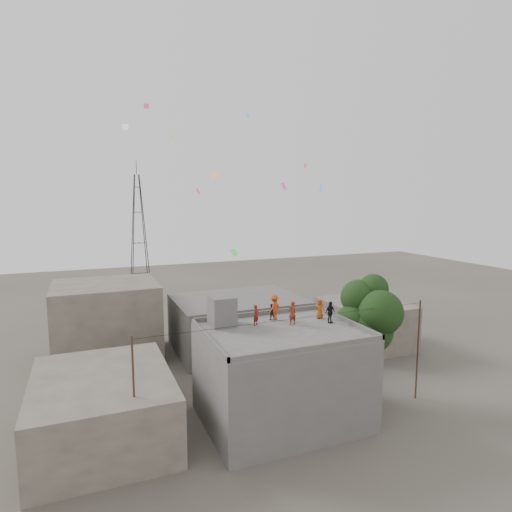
{
  "coord_description": "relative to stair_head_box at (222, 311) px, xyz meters",
  "views": [
    {
      "loc": [
        -11.63,
        -24.16,
        14.6
      ],
      "look_at": [
        -0.99,
        1.96,
        10.79
      ],
      "focal_mm": 30.0,
      "sensor_mm": 36.0,
      "label": 1
    }
  ],
  "objects": [
    {
      "name": "ground",
      "position": [
        3.2,
        -2.6,
        -7.1
      ],
      "size": [
        140.0,
        140.0,
        0.0
      ],
      "primitive_type": "plane",
      "color": "#464139",
      "rests_on": "ground"
    },
    {
      "name": "main_building",
      "position": [
        3.2,
        -2.6,
        -4.05
      ],
      "size": [
        10.0,
        8.0,
        6.1
      ],
      "color": "#54524F",
      "rests_on": "ground"
    },
    {
      "name": "parapet",
      "position": [
        3.2,
        -2.6,
        -0.85
      ],
      "size": [
        10.0,
        8.0,
        0.3
      ],
      "color": "#54524F",
      "rests_on": "main_building"
    },
    {
      "name": "stair_head_box",
      "position": [
        0.0,
        0.0,
        0.0
      ],
      "size": [
        1.6,
        1.8,
        2.0
      ],
      "primitive_type": "cube",
      "color": "#54524F",
      "rests_on": "main_building"
    },
    {
      "name": "neighbor_west",
      "position": [
        -7.8,
        -0.6,
        -5.1
      ],
      "size": [
        8.0,
        10.0,
        4.0
      ],
      "primitive_type": "cube",
      "color": "#564E44",
      "rests_on": "ground"
    },
    {
      "name": "neighbor_north",
      "position": [
        5.2,
        11.4,
        -4.6
      ],
      "size": [
        12.0,
        9.0,
        5.0
      ],
      "primitive_type": "cube",
      "color": "#54524F",
      "rests_on": "ground"
    },
    {
      "name": "neighbor_northwest",
      "position": [
        -6.8,
        13.4,
        -3.6
      ],
      "size": [
        9.0,
        8.0,
        7.0
      ],
      "primitive_type": "cube",
      "color": "#564E44",
      "rests_on": "ground"
    },
    {
      "name": "neighbor_east",
      "position": [
        17.2,
        7.4,
        -4.9
      ],
      "size": [
        7.0,
        8.0,
        4.4
      ],
      "primitive_type": "cube",
      "color": "#564E44",
      "rests_on": "ground"
    },
    {
      "name": "tree",
      "position": [
        10.57,
        -2.0,
        -1.0
      ],
      "size": [
        4.9,
        4.6,
        9.1
      ],
      "color": "black",
      "rests_on": "ground"
    },
    {
      "name": "utility_line",
      "position": [
        3.7,
        -3.85,
        -3.27
      ],
      "size": [
        20.12,
        0.62,
        7.4
      ],
      "color": "black",
      "rests_on": "ground"
    },
    {
      "name": "transmission_tower",
      "position": [
        -0.8,
        37.4,
        1.97
      ],
      "size": [
        2.97,
        2.97,
        20.01
      ],
      "color": "black",
      "rests_on": "ground"
    },
    {
      "name": "person_red_adult",
      "position": [
        4.43,
        -1.7,
        -0.18
      ],
      "size": [
        0.65,
        0.48,
        1.64
      ],
      "primitive_type": "imported",
      "rotation": [
        0.0,
        0.0,
        3.3
      ],
      "color": "maroon",
      "rests_on": "main_building"
    },
    {
      "name": "person_orange_child",
      "position": [
        6.95,
        -1.04,
        -0.3
      ],
      "size": [
        0.81,
        0.76,
        1.39
      ],
      "primitive_type": "imported",
      "rotation": [
        0.0,
        0.0,
        -0.63
      ],
      "color": "#AA4813",
      "rests_on": "main_building"
    },
    {
      "name": "person_dark_child",
      "position": [
        3.62,
        -0.04,
        -0.43
      ],
      "size": [
        0.64,
        0.56,
        1.13
      ],
      "primitive_type": "imported",
      "rotation": [
        0.0,
        0.0,
        2.88
      ],
      "color": "black",
      "rests_on": "main_building"
    },
    {
      "name": "person_dark_adult",
      "position": [
        7.02,
        -2.3,
        -0.24
      ],
      "size": [
        0.95,
        0.6,
        1.51
      ],
      "primitive_type": "imported",
      "rotation": [
        0.0,
        0.0,
        0.28
      ],
      "color": "black",
      "rests_on": "main_building"
    },
    {
      "name": "person_orange_adult",
      "position": [
        3.8,
        -0.15,
        -0.1
      ],
      "size": [
        1.33,
        1.18,
        1.79
      ],
      "primitive_type": "imported",
      "rotation": [
        0.0,
        0.0,
        -2.57
      ],
      "color": "#B13F14",
      "rests_on": "main_building"
    },
    {
      "name": "person_red_child",
      "position": [
        2.12,
        -0.89,
        -0.29
      ],
      "size": [
        0.61,
        0.58,
        1.41
      ],
      "primitive_type": "imported",
      "rotation": [
        0.0,
        0.0,
        0.64
      ],
      "color": "maroon",
      "rests_on": "main_building"
    },
    {
      "name": "kites",
      "position": [
        3.2,
        5.04,
        9.82
      ],
      "size": [
        16.43,
        14.82,
        12.49
      ],
      "color": "red",
      "rests_on": "ground"
    }
  ]
}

